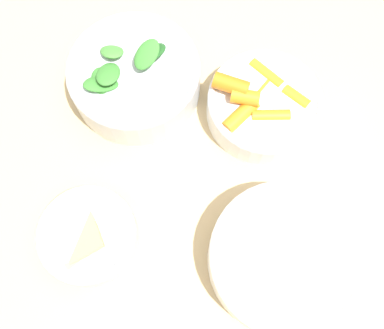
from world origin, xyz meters
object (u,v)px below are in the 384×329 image
(bowl_carrots, at_px, (263,105))
(bowl_cookies, at_px, (89,236))
(bowl_greens, at_px, (135,77))
(bowl_beans_hotdog, at_px, (283,258))

(bowl_carrots, distance_m, bowl_cookies, 0.31)
(bowl_greens, xyz_separation_m, bowl_cookies, (0.24, 0.02, -0.01))
(bowl_greens, distance_m, bowl_beans_hotdog, 0.34)
(bowl_beans_hotdog, bearing_deg, bowl_cookies, -80.07)
(bowl_carrots, relative_size, bowl_greens, 0.86)
(bowl_carrots, relative_size, bowl_cookies, 1.27)
(bowl_greens, distance_m, bowl_cookies, 0.24)
(bowl_carrots, height_order, bowl_cookies, bowl_carrots)
(bowl_greens, bearing_deg, bowl_beans_hotdog, 54.29)
(bowl_carrots, xyz_separation_m, bowl_cookies, (0.25, -0.18, -0.01))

